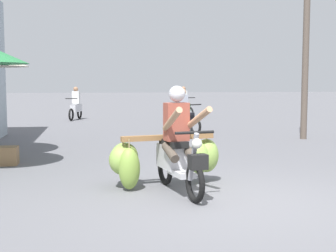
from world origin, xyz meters
name	(u,v)px	position (x,y,z in m)	size (l,w,h in m)	color
ground_plane	(234,203)	(0.00, 0.00, 0.00)	(120.00, 120.00, 0.00)	slate
motorbike_main_loaded	(165,154)	(-0.80, 0.99, 0.53)	(1.92, 1.80, 1.58)	black
motorbike_distant_ahead_left	(184,105)	(2.11, 14.42, 0.57)	(0.66, 1.58, 1.40)	black
motorbike_distant_ahead_right	(76,106)	(-2.58, 14.23, 0.57)	(0.66, 1.58, 1.40)	black
motorbike_distant_far_ahead	(183,115)	(0.96, 8.58, 0.57)	(0.84, 1.49, 1.40)	black
produce_crate	(3,156)	(-3.63, 3.50, 0.18)	(0.56, 0.40, 0.36)	olive
utility_pole	(306,39)	(4.04, 6.49, 2.80)	(0.18, 0.18, 5.60)	brown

